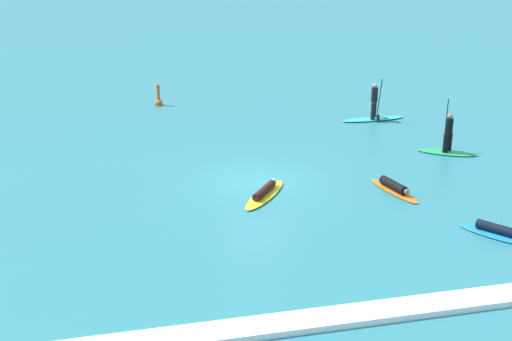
# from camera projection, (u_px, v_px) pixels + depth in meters

# --- Properties ---
(ground_plane) EXTENTS (120.00, 120.00, 0.00)m
(ground_plane) POSITION_uv_depth(u_px,v_px,m) (256.00, 183.00, 28.28)
(ground_plane) COLOR teal
(ground_plane) RESTS_ON ground
(surfer_on_blue_board) EXTENTS (2.30, 2.61, 0.39)m
(surfer_on_blue_board) POSITION_uv_depth(u_px,v_px,m) (500.00, 233.00, 23.87)
(surfer_on_blue_board) COLOR #1E8CD1
(surfer_on_blue_board) RESTS_ON ground_plane
(surfer_on_green_board) EXTENTS (2.48, 1.90, 2.29)m
(surfer_on_green_board) POSITION_uv_depth(u_px,v_px,m) (447.00, 143.00, 31.26)
(surfer_on_green_board) COLOR #23B266
(surfer_on_green_board) RESTS_ON ground_plane
(surfer_on_yellow_board) EXTENTS (2.42, 2.89, 0.39)m
(surfer_on_yellow_board) POSITION_uv_depth(u_px,v_px,m) (265.00, 193.00, 27.00)
(surfer_on_yellow_board) COLOR yellow
(surfer_on_yellow_board) RESTS_ON ground_plane
(surfer_on_teal_board) EXTENTS (3.18, 0.84, 2.15)m
(surfer_on_teal_board) POSITION_uv_depth(u_px,v_px,m) (374.00, 112.00, 35.79)
(surfer_on_teal_board) COLOR #33C6CC
(surfer_on_teal_board) RESTS_ON ground_plane
(surfer_on_orange_board) EXTENTS (1.23, 2.79, 0.41)m
(surfer_on_orange_board) POSITION_uv_depth(u_px,v_px,m) (394.00, 188.00, 27.39)
(surfer_on_orange_board) COLOR orange
(surfer_on_orange_board) RESTS_ON ground_plane
(marker_buoy) EXTENTS (0.41, 0.41, 1.20)m
(marker_buoy) POSITION_uv_depth(u_px,v_px,m) (159.00, 101.00, 38.32)
(marker_buoy) COLOR #E55119
(marker_buoy) RESTS_ON ground_plane
(wave_crest) EXTENTS (16.38, 0.90, 0.18)m
(wave_crest) POSITION_uv_depth(u_px,v_px,m) (342.00, 317.00, 19.25)
(wave_crest) COLOR white
(wave_crest) RESTS_ON ground_plane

